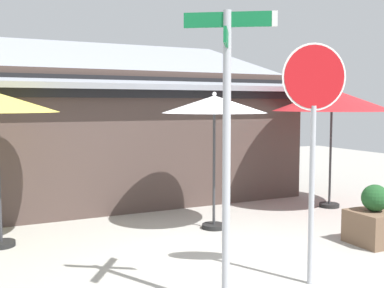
{
  "coord_description": "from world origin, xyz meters",
  "views": [
    {
      "loc": [
        -3.42,
        -6.11,
        2.3
      ],
      "look_at": [
        0.08,
        1.2,
        1.6
      ],
      "focal_mm": 43.41,
      "sensor_mm": 36.0,
      "label": 1
    }
  ],
  "objects_px": {
    "street_sign_post": "(227,129)",
    "stop_sign": "(313,115)",
    "sidewalk_planter": "(374,221)",
    "patio_umbrella_ivory_center": "(214,106)",
    "patio_umbrella_crimson_right": "(332,101)"
  },
  "relations": [
    {
      "from": "patio_umbrella_crimson_right",
      "to": "street_sign_post",
      "type": "bearing_deg",
      "value": -143.06
    },
    {
      "from": "patio_umbrella_crimson_right",
      "to": "stop_sign",
      "type": "bearing_deg",
      "value": -134.97
    },
    {
      "from": "stop_sign",
      "to": "sidewalk_planter",
      "type": "distance_m",
      "value": 2.88
    },
    {
      "from": "stop_sign",
      "to": "patio_umbrella_ivory_center",
      "type": "distance_m",
      "value": 2.87
    },
    {
      "from": "street_sign_post",
      "to": "stop_sign",
      "type": "relative_size",
      "value": 1.08
    },
    {
      "from": "stop_sign",
      "to": "patio_umbrella_ivory_center",
      "type": "bearing_deg",
      "value": 87.12
    },
    {
      "from": "street_sign_post",
      "to": "stop_sign",
      "type": "height_order",
      "value": "street_sign_post"
    },
    {
      "from": "stop_sign",
      "to": "street_sign_post",
      "type": "bearing_deg",
      "value": -172.44
    },
    {
      "from": "patio_umbrella_crimson_right",
      "to": "sidewalk_planter",
      "type": "xyz_separation_m",
      "value": [
        -1.25,
        -2.44,
        -1.99
      ]
    },
    {
      "from": "patio_umbrella_ivory_center",
      "to": "sidewalk_planter",
      "type": "height_order",
      "value": "patio_umbrella_ivory_center"
    },
    {
      "from": "patio_umbrella_ivory_center",
      "to": "street_sign_post",
      "type": "bearing_deg",
      "value": -115.98
    },
    {
      "from": "street_sign_post",
      "to": "patio_umbrella_ivory_center",
      "type": "bearing_deg",
      "value": 64.02
    },
    {
      "from": "patio_umbrella_crimson_right",
      "to": "sidewalk_planter",
      "type": "distance_m",
      "value": 3.39
    },
    {
      "from": "stop_sign",
      "to": "patio_umbrella_crimson_right",
      "type": "distance_m",
      "value": 4.72
    },
    {
      "from": "stop_sign",
      "to": "sidewalk_planter",
      "type": "xyz_separation_m",
      "value": [
        2.08,
        0.89,
        -1.77
      ]
    }
  ]
}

